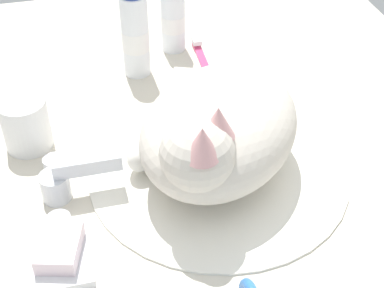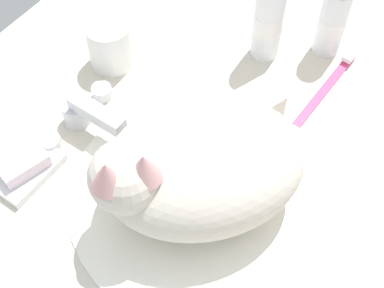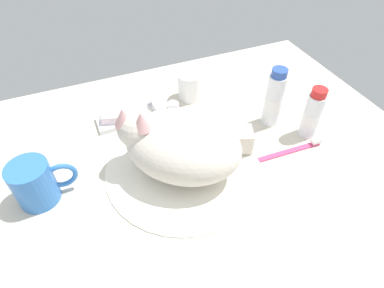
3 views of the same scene
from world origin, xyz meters
TOP-DOWN VIEW (x-y plane):
  - ground_plane at (0.00, 0.00)cm, footprint 110.00×82.50cm
  - sink_basin at (0.00, 0.00)cm, footprint 33.25×33.25cm
  - faucet at (0.00, 19.14)cm, footprint 13.17×10.02cm
  - cat at (-0.42, 0.76)cm, footprint 31.79×29.00cm
  - rinse_cup at (11.00, 23.36)cm, footprint 6.28×6.28cm
  - soap_dish at (-9.98, 20.49)cm, footprint 9.00×6.40cm
  - soap_bar at (-9.98, 20.49)cm, footprint 7.00×5.76cm
  - toothpaste_bottle at (25.30, 6.22)cm, footprint 4.23×4.23cm
  - mouthwash_bottle at (31.09, -0.91)cm, footprint 4.02×4.02cm
  - toothbrush at (24.78, -4.60)cm, footprint 15.99×1.86cm

SIDE VIEW (x-z plane):
  - ground_plane at x=0.00cm, z-range -3.00..0.00cm
  - sink_basin at x=0.00cm, z-range 0.00..0.68cm
  - toothbrush at x=24.78cm, z-range -0.29..1.31cm
  - soap_dish at x=-9.98cm, z-range 0.00..1.20cm
  - soap_bar at x=-9.98cm, z-range 1.20..3.21cm
  - faucet at x=0.00cm, z-range -0.38..5.21cm
  - rinse_cup at x=11.00cm, z-range 0.00..7.16cm
  - mouthwash_bottle at x=31.09cm, z-range -0.45..12.30cm
  - toothpaste_bottle at x=25.30cm, z-range -0.48..14.44cm
  - cat at x=-0.42cm, z-range -0.41..14.55cm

